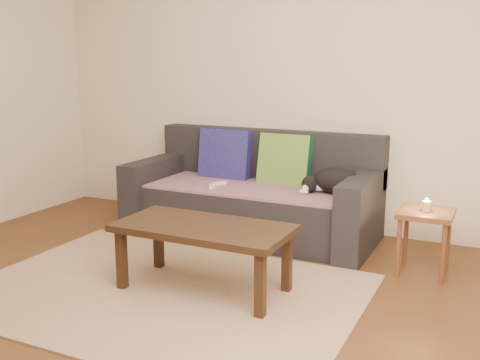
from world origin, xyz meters
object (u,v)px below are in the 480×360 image
object	(u,v)px
cat	(334,181)
wii_remote_b	(218,183)
side_table	(425,222)
coffee_table	(203,233)
wii_remote_a	(211,186)
sofa	(254,199)

from	to	relation	value
cat	wii_remote_b	xyz separation A→B (m)	(-0.96, -0.14, -0.08)
side_table	coffee_table	distance (m)	1.55
cat	coffee_table	size ratio (longest dim) A/B	0.44
wii_remote_b	side_table	xyz separation A→B (m)	(1.72, -0.17, -0.08)
wii_remote_a	side_table	world-z (taller)	wii_remote_a
side_table	cat	bearing A→B (deg)	157.37
wii_remote_a	side_table	distance (m)	1.72
wii_remote_a	wii_remote_b	world-z (taller)	same
sofa	wii_remote_b	bearing A→B (deg)	-145.69
side_table	coffee_table	size ratio (longest dim) A/B	0.41
wii_remote_a	sofa	bearing A→B (deg)	-70.43
wii_remote_b	wii_remote_a	bearing A→B (deg)	-155.99
cat	coffee_table	xyz separation A→B (m)	(-0.48, -1.25, -0.15)
wii_remote_a	cat	bearing A→B (deg)	-104.03
side_table	wii_remote_a	bearing A→B (deg)	178.33
wii_remote_a	coffee_table	xyz separation A→B (m)	(0.48, -0.99, -0.06)
cat	wii_remote_a	distance (m)	1.01
wii_remote_a	coffee_table	bearing A→B (deg)	176.84
cat	side_table	bearing A→B (deg)	-11.43
sofa	wii_remote_a	bearing A→B (deg)	-131.18
wii_remote_a	coffee_table	distance (m)	1.10
wii_remote_b	cat	bearing A→B (deg)	-55.53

